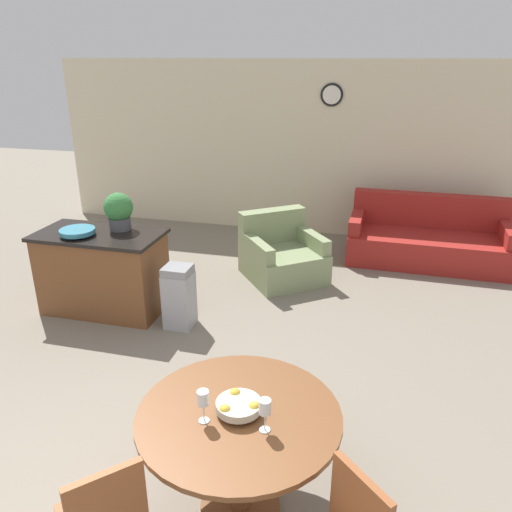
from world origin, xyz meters
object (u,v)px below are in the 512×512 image
(wine_glass_right, at_px, (265,408))
(teal_bowl, at_px, (77,231))
(dining_table, at_px, (239,436))
(wine_glass_left, at_px, (203,399))
(fruit_bowl, at_px, (239,405))
(armchair, at_px, (282,256))
(couch, at_px, (427,240))
(trash_bin, at_px, (179,297))
(potted_plant, at_px, (119,210))
(kitchen_island, at_px, (103,272))

(wine_glass_right, bearing_deg, teal_bowl, 139.39)
(dining_table, xyz_separation_m, wine_glass_left, (-0.18, -0.12, 0.33))
(fruit_bowl, xyz_separation_m, armchair, (-0.49, 3.67, -0.53))
(wine_glass_left, relative_size, wine_glass_right, 1.00)
(couch, bearing_deg, armchair, -149.21)
(wine_glass_left, bearing_deg, dining_table, 33.95)
(armchair, bearing_deg, fruit_bowl, -120.05)
(trash_bin, bearing_deg, couch, 44.33)
(couch, bearing_deg, potted_plant, -145.47)
(trash_bin, bearing_deg, wine_glass_right, -56.49)
(dining_table, height_order, kitchen_island, kitchen_island)
(kitchen_island, relative_size, armchair, 1.06)
(armchair, bearing_deg, wine_glass_right, -117.54)
(dining_table, relative_size, trash_bin, 1.77)
(kitchen_island, bearing_deg, couch, 34.10)
(wine_glass_left, relative_size, trash_bin, 0.30)
(potted_plant, xyz_separation_m, trash_bin, (0.80, -0.32, -0.81))
(wine_glass_right, distance_m, trash_bin, 2.73)
(couch, bearing_deg, teal_bowl, -144.65)
(fruit_bowl, relative_size, trash_bin, 0.39)
(wine_glass_right, relative_size, teal_bowl, 0.55)
(trash_bin, xyz_separation_m, couch, (2.68, 2.62, -0.04))
(kitchen_island, height_order, potted_plant, potted_plant)
(teal_bowl, height_order, couch, teal_bowl)
(couch, relative_size, armchair, 1.67)
(wine_glass_left, height_order, kitchen_island, wine_glass_left)
(dining_table, xyz_separation_m, armchair, (-0.49, 3.67, -0.31))
(teal_bowl, relative_size, trash_bin, 0.54)
(couch, xyz_separation_m, armchair, (-1.88, -1.07, -0.02))
(fruit_bowl, bearing_deg, wine_glass_right, -29.63)
(fruit_bowl, bearing_deg, teal_bowl, 138.68)
(wine_glass_left, relative_size, teal_bowl, 0.55)
(kitchen_island, relative_size, trash_bin, 2.00)
(wine_glass_right, distance_m, armchair, 3.88)
(trash_bin, distance_m, armchair, 1.74)
(kitchen_island, distance_m, teal_bowl, 0.55)
(wine_glass_right, xyz_separation_m, teal_bowl, (-2.62, 2.24, 0.06))
(potted_plant, bearing_deg, trash_bin, -22.01)
(wine_glass_left, xyz_separation_m, wine_glass_right, (0.36, 0.01, 0.00))
(wine_glass_left, relative_size, couch, 0.10)
(wine_glass_left, distance_m, kitchen_island, 3.20)
(potted_plant, bearing_deg, fruit_bowl, -49.48)
(fruit_bowl, xyz_separation_m, kitchen_island, (-2.26, 2.27, -0.35))
(potted_plant, height_order, armchair, potted_plant)
(teal_bowl, bearing_deg, kitchen_island, 36.70)
(dining_table, height_order, trash_bin, dining_table)
(trash_bin, bearing_deg, dining_table, -58.69)
(kitchen_island, xyz_separation_m, armchair, (1.77, 1.40, -0.18))
(potted_plant, distance_m, armchair, 2.19)
(trash_bin, bearing_deg, armchair, 62.75)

